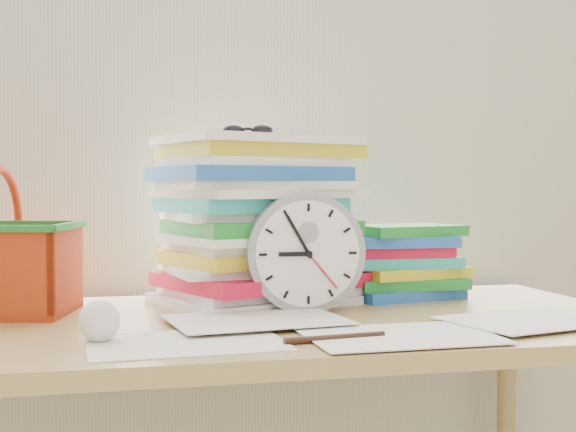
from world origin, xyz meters
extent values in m
cube|color=silver|center=(0.00, 2.00, 1.35)|extent=(4.00, 0.04, 2.70)
cube|color=beige|center=(0.00, 1.98, 1.30)|extent=(2.40, 0.01, 2.50)
cube|color=#9B8048|center=(0.00, 1.60, 0.73)|extent=(1.40, 0.70, 0.03)
cylinder|color=gray|center=(0.10, 1.65, 0.86)|extent=(0.22, 0.04, 0.22)
sphere|color=white|center=(-0.28, 1.44, 0.78)|extent=(0.06, 0.06, 0.06)
cylinder|color=black|center=(0.07, 1.36, 0.76)|extent=(0.17, 0.03, 0.01)
camera|label=1|loc=(-0.27, 0.20, 0.98)|focal=50.00mm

